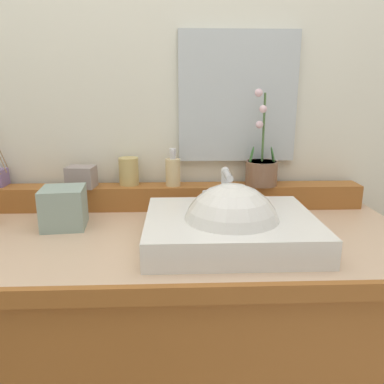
% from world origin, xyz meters
% --- Properties ---
extents(wall_back, '(2.98, 0.20, 2.58)m').
position_xyz_m(wall_back, '(0.00, 0.43, 1.29)').
color(wall_back, silver).
rests_on(wall_back, ground).
extents(vanity_cabinet, '(1.48, 0.66, 0.83)m').
position_xyz_m(vanity_cabinet, '(0.00, -0.00, 0.42)').
color(vanity_cabinet, '#985926').
rests_on(vanity_cabinet, ground).
extents(back_ledge, '(1.40, 0.10, 0.09)m').
position_xyz_m(back_ledge, '(0.00, 0.27, 0.87)').
color(back_ledge, '#985926').
rests_on(back_ledge, vanity_cabinet).
extents(sink_basin, '(0.48, 0.40, 0.29)m').
position_xyz_m(sink_basin, '(0.18, -0.08, 0.87)').
color(sink_basin, white).
rests_on(sink_basin, vanity_cabinet).
extents(potted_plant, '(0.12, 0.12, 0.34)m').
position_xyz_m(potted_plant, '(0.33, 0.26, 0.98)').
color(potted_plant, brown).
rests_on(potted_plant, back_ledge).
extents(soap_dispenser, '(0.05, 0.06, 0.14)m').
position_xyz_m(soap_dispenser, '(0.01, 0.26, 0.97)').
color(soap_dispenser, '#D2B985').
rests_on(soap_dispenser, back_ledge).
extents(tumbler_cup, '(0.07, 0.07, 0.10)m').
position_xyz_m(tumbler_cup, '(-0.15, 0.28, 0.97)').
color(tumbler_cup, tan).
rests_on(tumbler_cup, back_ledge).
extents(trinket_box, '(0.10, 0.09, 0.08)m').
position_xyz_m(trinket_box, '(-0.31, 0.25, 0.95)').
color(trinket_box, gray).
rests_on(trinket_box, back_ledge).
extents(tissue_box, '(0.14, 0.14, 0.13)m').
position_xyz_m(tissue_box, '(-0.33, 0.08, 0.89)').
color(tissue_box, '#879D93').
rests_on(tissue_box, vanity_cabinet).
extents(mirror, '(0.43, 0.02, 0.46)m').
position_xyz_m(mirror, '(0.25, 0.32, 1.23)').
color(mirror, silver).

